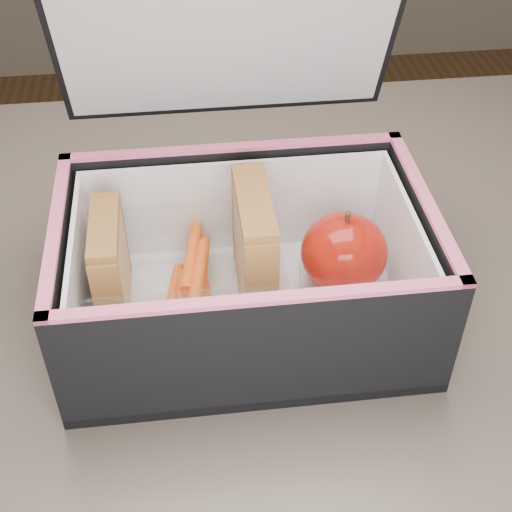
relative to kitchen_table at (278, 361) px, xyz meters
The scene contains 8 objects.
kitchen_table is the anchor object (origin of this frame).
lunch_bag 0.16m from the kitchen_table, 153.29° to the right, with size 0.31×0.28×0.30m.
plastic_tub 0.16m from the kitchen_table, behind, with size 0.16×0.12×0.07m, color white, non-canonical shape.
sandwich_left 0.21m from the kitchen_table, behind, with size 0.02×0.08×0.09m.
sandwich_right 0.16m from the kitchen_table, 159.19° to the right, with size 0.03×0.10×0.11m.
carrot_sticks 0.15m from the kitchen_table, behind, with size 0.05×0.14×0.03m.
paper_napkin 0.12m from the kitchen_table, ahead, with size 0.07×0.07×0.01m, color white.
red_apple 0.16m from the kitchen_table, ahead, with size 0.10×0.10×0.08m.
Camera 1 is at (-0.08, -0.47, 1.22)m, focal length 50.00 mm.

